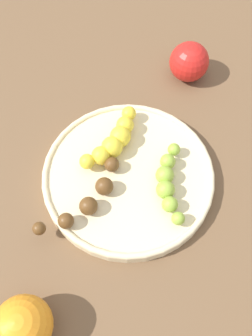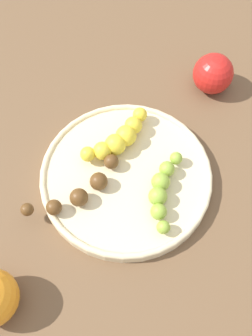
# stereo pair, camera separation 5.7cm
# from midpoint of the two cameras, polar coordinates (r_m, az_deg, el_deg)

# --- Properties ---
(ground_plane) EXTENTS (2.40, 2.40, 0.00)m
(ground_plane) POSITION_cam_midpoint_polar(r_m,az_deg,el_deg) (0.60, 2.69, -1.95)
(ground_plane) COLOR brown
(fruit_bowl) EXTENTS (0.27, 0.27, 0.02)m
(fruit_bowl) POSITION_cam_midpoint_polar(r_m,az_deg,el_deg) (0.59, 2.74, -1.43)
(fruit_bowl) COLOR beige
(fruit_bowl) RESTS_ON ground_plane
(banana_green) EXTENTS (0.04, 0.14, 0.03)m
(banana_green) POSITION_cam_midpoint_polar(r_m,az_deg,el_deg) (0.56, 8.45, -3.55)
(banana_green) COLOR #8CAD38
(banana_green) RESTS_ON fruit_bowl
(banana_yellow) EXTENTS (0.08, 0.12, 0.03)m
(banana_yellow) POSITION_cam_midpoint_polar(r_m,az_deg,el_deg) (0.60, 1.57, 4.33)
(banana_yellow) COLOR yellow
(banana_yellow) RESTS_ON fruit_bowl
(banana_overripe) EXTENTS (0.12, 0.16, 0.03)m
(banana_overripe) POSITION_cam_midpoint_polar(r_m,az_deg,el_deg) (0.56, -3.51, -2.84)
(banana_overripe) COLOR #593819
(banana_overripe) RESTS_ON fruit_bowl
(apple_red) EXTENTS (0.07, 0.07, 0.07)m
(apple_red) POSITION_cam_midpoint_polar(r_m,az_deg,el_deg) (0.71, 15.47, 13.52)
(apple_red) COLOR red
(apple_red) RESTS_ON ground_plane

